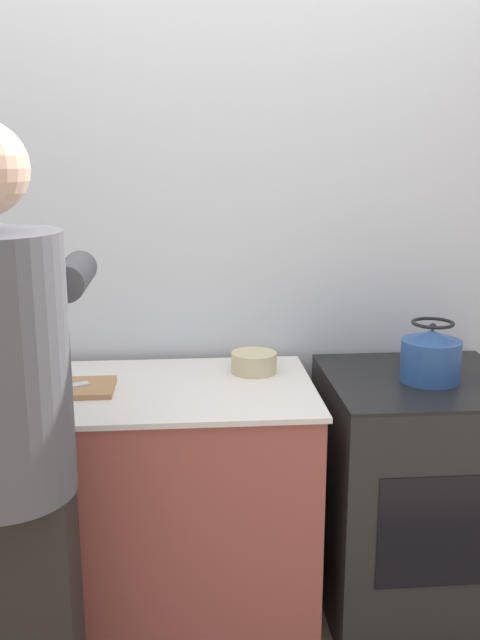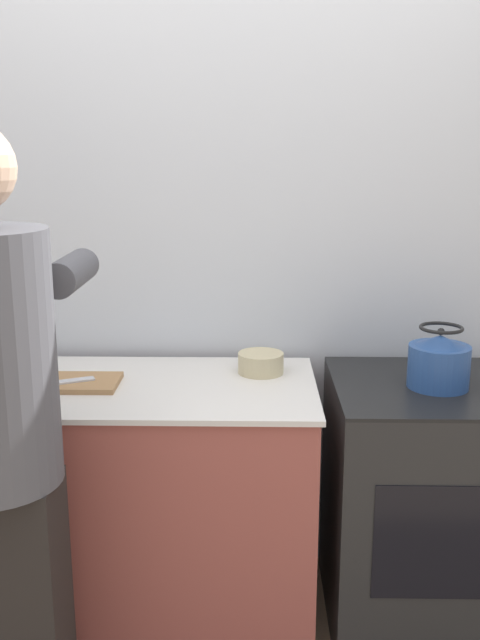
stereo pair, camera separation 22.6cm
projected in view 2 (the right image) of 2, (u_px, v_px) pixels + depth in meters
wall_back at (226, 247)px, 2.70m from camera, size 8.00×0.05×2.60m
counter at (121, 502)px, 2.53m from camera, size 1.36×0.65×0.88m
oven at (422, 504)px, 2.51m from camera, size 0.65×0.64×0.89m
cutting_board at (65, 383)px, 2.41m from camera, size 0.36×0.20×0.02m
knife at (63, 382)px, 2.38m from camera, size 0.19×0.11×0.01m
kettle at (439, 362)px, 2.36m from camera, size 0.20×0.20×0.21m
bowl_prep at (261, 363)px, 2.54m from camera, size 0.16×0.16×0.07m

